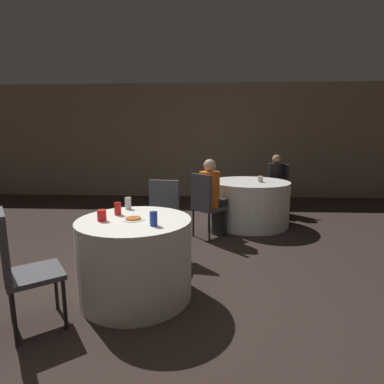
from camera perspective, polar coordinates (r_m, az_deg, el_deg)
name	(u,v)px	position (r m, az deg, el deg)	size (l,w,h in m)	color
ground_plane	(137,300)	(3.01, -10.36, -19.66)	(16.00, 16.00, 0.00)	#332621
wall_back	(182,141)	(7.62, -1.83, 9.62)	(16.00, 0.06, 2.80)	gray
table_near	(135,258)	(2.94, -10.71, -12.23)	(1.06, 1.06, 0.76)	white
table_far	(249,203)	(5.29, 10.80, -2.04)	(1.36, 1.36, 0.76)	white
chair_near_north	(163,213)	(3.73, -5.61, -4.00)	(0.45, 0.45, 0.98)	#47474C
chair_near_southwest	(18,261)	(2.67, -30.20, -11.34)	(0.56, 0.56, 0.98)	#47474C
chair_far_southwest	(205,201)	(4.43, 2.44, -1.65)	(0.57, 0.57, 0.98)	#47474C
chair_far_northeast	(278,184)	(6.22, 16.00, 1.43)	(0.56, 0.56, 0.98)	#47474C
person_orange_shirt	(213,198)	(4.55, 3.99, -1.21)	(0.44, 0.45, 1.18)	#282828
person_black_shirt	(274,185)	(6.06, 15.30, 1.31)	(0.44, 0.46, 1.17)	#282828
pizza_plate_near	(133,219)	(2.80, -11.11, -5.02)	(0.20, 0.20, 0.02)	white
soda_can_blue	(154,219)	(2.57, -7.33, -5.06)	(0.07, 0.07, 0.12)	#1E38A5
soda_can_red	(118,209)	(2.99, -13.97, -3.09)	(0.07, 0.07, 0.12)	red
soda_can_silver	(128,203)	(3.22, -12.10, -2.09)	(0.07, 0.07, 0.12)	silver
cup_near	(102,215)	(2.82, -16.80, -4.28)	(0.08, 0.08, 0.10)	red
cup_far	(260,179)	(5.17, 12.87, 2.41)	(0.09, 0.09, 0.10)	silver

